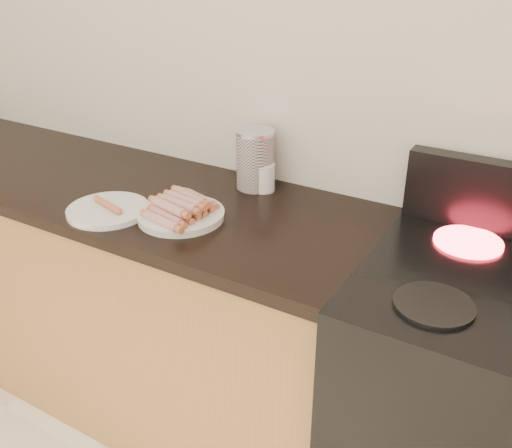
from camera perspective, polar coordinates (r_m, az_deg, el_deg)
The scene contains 12 objects.
wall_back at distance 1.82m, azimuth 4.01°, elevation 15.79°, with size 4.00×0.04×2.60m, color silver.
cabinet_base at distance 2.32m, azimuth -16.02°, elevation -5.94°, with size 2.20×0.59×0.86m, color olive.
counter_slab at distance 2.12m, azimuth -17.54°, elevation 4.36°, with size 2.20×0.62×0.04m, color black.
stove at distance 1.74m, azimuth 22.39°, elevation -18.88°, with size 0.76×0.65×0.91m.
burner_near_left at distance 1.33m, azimuth 17.35°, elevation -7.73°, with size 0.18×0.18×0.01m, color black.
burner_far_left at distance 1.63m, azimuth 20.45°, elevation -1.68°, with size 0.18×0.18×0.01m, color #FF1E2D.
main_plate at distance 1.70m, azimuth -7.52°, elevation 0.79°, with size 0.25×0.25×0.02m, color white.
side_plate at distance 1.77m, azimuth -14.57°, elevation 1.34°, with size 0.25×0.25×0.02m, color white.
hotdog_pile at distance 1.68m, azimuth -7.58°, elevation 1.75°, with size 0.13×0.24×0.05m.
plain_sausages at distance 1.77m, azimuth -14.64°, elevation 1.90°, with size 0.13×0.06×0.02m.
canister at distance 1.87m, azimuth -0.10°, elevation 6.50°, with size 0.13×0.13×0.20m.
mug at distance 1.86m, azimuth 0.76°, elevation 4.71°, with size 0.07×0.07×0.09m, color white.
Camera 1 is at (0.80, 0.40, 1.65)m, focal length 40.00 mm.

